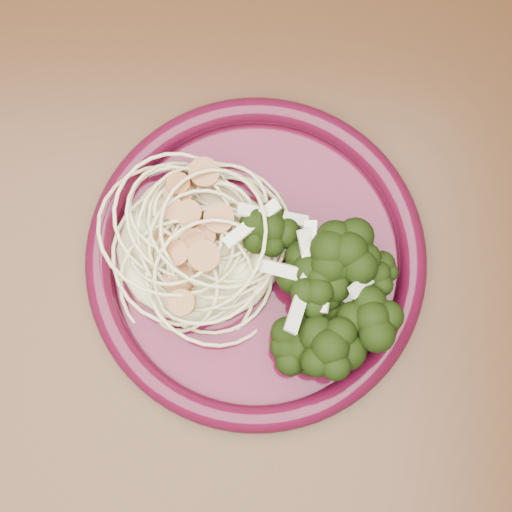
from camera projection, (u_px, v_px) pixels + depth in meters
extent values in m
plane|color=#54391C|center=(258.00, 302.00, 1.29)|extent=(3.50, 3.50, 0.00)
cube|color=#472814|center=(260.00, 181.00, 0.58)|extent=(1.20, 0.80, 0.04)
cylinder|color=#43081C|center=(256.00, 260.00, 0.54)|extent=(0.27, 0.27, 0.01)
torus|color=#430A1D|center=(256.00, 258.00, 0.53)|extent=(0.28, 0.28, 0.02)
ellipsoid|color=beige|center=(198.00, 249.00, 0.53)|extent=(0.13, 0.12, 0.03)
ellipsoid|color=black|center=(329.00, 261.00, 0.51)|extent=(0.10, 0.16, 0.05)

